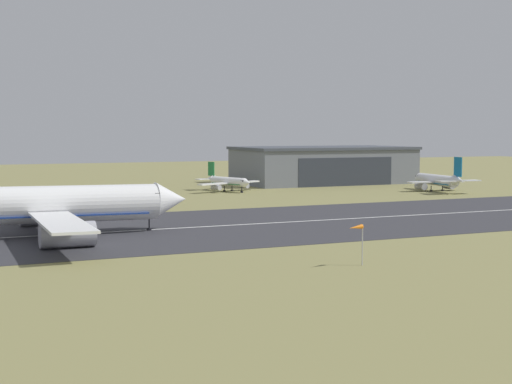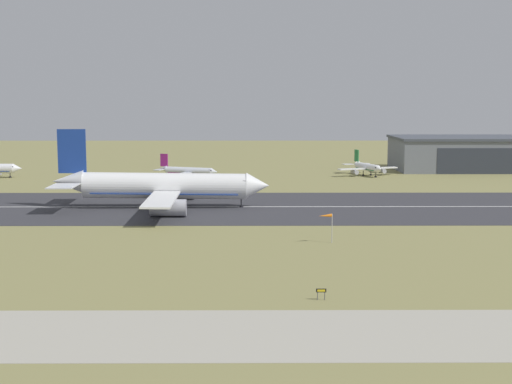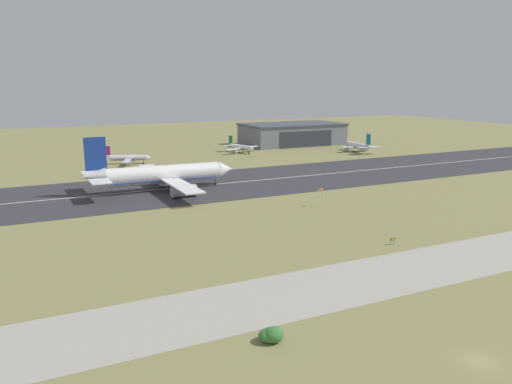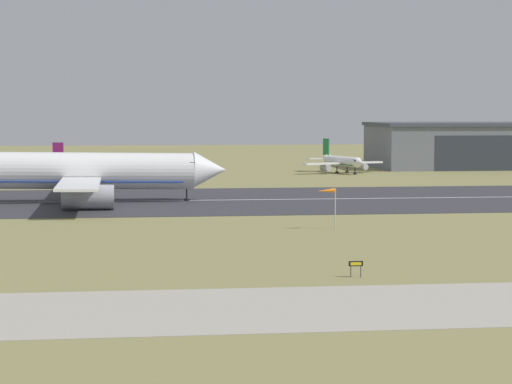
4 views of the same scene
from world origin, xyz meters
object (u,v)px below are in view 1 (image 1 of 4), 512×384
object	(u,v)px
airplane_parked_far_east	(12,192)
airplane_landing	(38,206)
airplane_parked_east	(437,180)
windsock_pole	(356,229)
airplane_parked_west	(228,182)

from	to	relation	value
airplane_parked_far_east	airplane_landing	bearing A→B (deg)	-90.43
airplane_landing	airplane_parked_east	bearing A→B (deg)	22.44
airplane_parked_east	windsock_pole	size ratio (longest dim) A/B	4.60
airplane_landing	airplane_parked_east	size ratio (longest dim) A/B	2.29
airplane_parked_west	airplane_parked_east	xyz separation A→B (m)	(56.22, -23.33, 0.31)
airplane_landing	airplane_parked_far_east	size ratio (longest dim) A/B	2.45
airplane_landing	airplane_parked_east	xyz separation A→B (m)	(116.76, 48.21, -1.98)
airplane_parked_far_east	windsock_pole	distance (m)	109.21
airplane_parked_west	windsock_pole	bearing A→B (deg)	-102.76
airplane_parked_west	airplane_parked_far_east	distance (m)	61.01
airplane_parked_east	airplane_landing	bearing A→B (deg)	-157.56
airplane_landing	airplane_parked_west	size ratio (longest dim) A/B	2.67
airplane_parked_west	windsock_pole	world-z (taller)	airplane_parked_west
airplane_parked_far_east	windsock_pole	world-z (taller)	airplane_parked_far_east
airplane_landing	airplane_parked_west	bearing A→B (deg)	49.76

